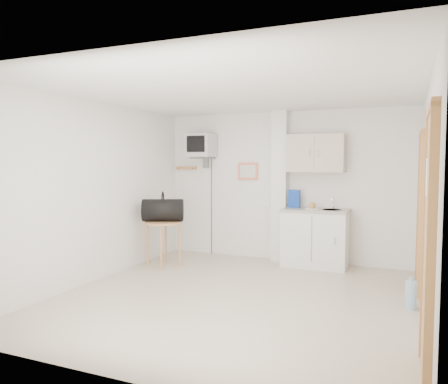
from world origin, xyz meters
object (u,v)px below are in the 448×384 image
at_px(crt_television, 201,146).
at_px(round_table, 163,228).
at_px(water_bottle, 411,295).
at_px(duffel_bag, 163,210).

bearing_deg(crt_television, round_table, -101.63).
bearing_deg(water_bottle, crt_television, 154.15).
relative_size(duffel_bag, water_bottle, 2.00).
bearing_deg(duffel_bag, water_bottle, -35.80).
height_order(duffel_bag, water_bottle, duffel_bag).
distance_m(duffel_bag, water_bottle, 3.80).
bearing_deg(round_table, crt_television, 78.37).
distance_m(crt_television, water_bottle, 4.20).
bearing_deg(crt_television, water_bottle, -25.85).
relative_size(crt_television, round_table, 3.00).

